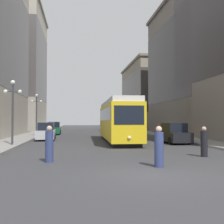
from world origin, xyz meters
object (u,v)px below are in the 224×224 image
at_px(parked_car_left_near, 46,132).
at_px(parked_car_right_far, 173,134).
at_px(parked_car_left_mid, 54,129).
at_px(pedestrian_on_sidewalk, 204,143).
at_px(lamp_post_left_near, 13,102).
at_px(pedestrian_crossing_near, 159,148).
at_px(pedestrian_crossing_far, 49,145).
at_px(streetcar, 118,120).
at_px(lamp_post_left_far, 37,108).
at_px(transit_bus, 116,121).

relative_size(parked_car_left_near, parked_car_right_far, 1.09).
relative_size(parked_car_left_mid, pedestrian_on_sidewalk, 2.62).
xyz_separation_m(pedestrian_on_sidewalk, lamp_post_left_near, (-12.18, 7.66, 2.74)).
relative_size(parked_car_right_far, pedestrian_crossing_near, 2.53).
distance_m(parked_car_left_near, pedestrian_crossing_far, 15.45).
height_order(parked_car_right_far, pedestrian_crossing_far, parked_car_right_far).
height_order(pedestrian_crossing_near, lamp_post_left_near, lamp_post_left_near).
bearing_deg(streetcar, lamp_post_left_far, 134.69).
xyz_separation_m(parked_car_left_mid, parked_car_right_far, (11.81, -16.37, 0.00)).
xyz_separation_m(pedestrian_crossing_near, lamp_post_left_near, (-8.60, 10.52, 2.69)).
bearing_deg(lamp_post_left_far, parked_car_right_far, -41.26).
xyz_separation_m(parked_car_left_near, parked_car_left_mid, (0.00, 10.58, -0.00)).
bearing_deg(pedestrian_crossing_near, parked_car_right_far, -86.20).
height_order(pedestrian_crossing_far, lamp_post_left_far, lamp_post_left_far).
height_order(parked_car_left_near, pedestrian_on_sidewalk, parked_car_left_near).
bearing_deg(pedestrian_crossing_far, parked_car_left_near, -84.26).
xyz_separation_m(transit_bus, lamp_post_left_near, (-12.00, -23.42, 1.59)).
distance_m(parked_car_left_mid, pedestrian_crossing_far, 25.99).
distance_m(pedestrian_crossing_near, lamp_post_left_near, 13.85).
xyz_separation_m(streetcar, pedestrian_on_sidewalk, (3.18, -11.10, -1.30)).
xyz_separation_m(transit_bus, pedestrian_on_sidewalk, (0.18, -31.08, -1.15)).
xyz_separation_m(transit_bus, parked_car_left_mid, (-10.10, -5.94, -1.10)).
height_order(parked_car_right_far, lamp_post_left_far, lamp_post_left_far).
xyz_separation_m(streetcar, parked_car_left_near, (-7.10, 3.46, -1.26)).
distance_m(parked_car_left_near, lamp_post_left_near, 7.64).
relative_size(streetcar, pedestrian_crossing_far, 7.35).
distance_m(pedestrian_crossing_far, pedestrian_on_sidewalk, 8.57).
distance_m(transit_bus, lamp_post_left_near, 26.37).
bearing_deg(lamp_post_left_far, pedestrian_crossing_near, -70.02).
bearing_deg(pedestrian_crossing_near, pedestrian_crossing_far, 4.86).
relative_size(parked_car_left_mid, pedestrian_crossing_near, 2.48).
height_order(transit_bus, parked_car_left_near, transit_bus).
relative_size(pedestrian_on_sidewalk, lamp_post_left_far, 0.32).
bearing_deg(lamp_post_left_near, parked_car_left_near, 74.61).
bearing_deg(lamp_post_left_far, parked_car_left_near, -73.09).
bearing_deg(parked_car_left_mid, parked_car_right_far, -54.91).
bearing_deg(transit_bus, parked_car_left_near, -123.35).
relative_size(parked_car_left_mid, lamp_post_left_near, 0.88).
bearing_deg(parked_car_right_far, lamp_post_left_far, -41.86).
xyz_separation_m(parked_car_right_far, pedestrian_crossing_near, (-5.11, -11.63, 0.00)).
bearing_deg(parked_car_right_far, pedestrian_on_sidewalk, 79.49).
xyz_separation_m(pedestrian_on_sidewalk, lamp_post_left_far, (-12.18, 20.80, 2.84)).
bearing_deg(streetcar, lamp_post_left_near, -157.24).
relative_size(parked_car_left_mid, parked_car_right_far, 0.98).
height_order(parked_car_right_far, pedestrian_crossing_near, parked_car_right_far).
height_order(transit_bus, parked_car_left_mid, transit_bus).
distance_m(streetcar, pedestrian_crossing_far, 13.10).
bearing_deg(lamp_post_left_near, pedestrian_crossing_far, -66.61).
bearing_deg(parked_car_left_near, transit_bus, 56.15).
height_order(pedestrian_crossing_near, pedestrian_on_sidewalk, pedestrian_crossing_near).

